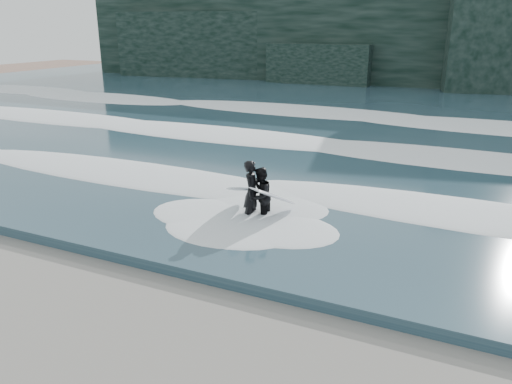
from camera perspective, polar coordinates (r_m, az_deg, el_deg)
ground at (r=10.97m, az=-23.02°, el=-14.69°), size 120.00×120.00×0.00m
sea at (r=36.03m, az=13.18°, el=9.20°), size 90.00×52.00×0.30m
headland at (r=52.35m, az=17.78°, el=16.97°), size 70.00×9.00×10.00m
foam_near at (r=17.37m, az=-1.14°, el=0.67°), size 60.00×3.20×0.20m
foam_mid at (r=23.63m, az=6.37°, el=5.46°), size 60.00×4.00×0.24m
foam_far at (r=32.12m, az=11.66°, el=8.75°), size 60.00×4.80×0.30m
surfer_left at (r=14.96m, az=-0.74°, el=0.04°), size 1.19×2.28×1.96m
surfer_right at (r=14.88m, az=0.64°, el=-0.47°), size 1.43×1.98×1.76m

